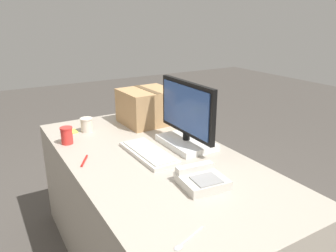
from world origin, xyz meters
name	(u,v)px	position (x,y,z in m)	size (l,w,h in m)	color
office_desk	(155,214)	(0.00, 0.00, 0.38)	(1.80, 0.90, 0.75)	#A89E8E
monitor	(186,121)	(-0.05, 0.25, 0.90)	(0.51, 0.24, 0.40)	white
keyboard	(148,153)	(-0.03, -0.01, 0.76)	(0.43, 0.18, 0.03)	beige
desk_phone	(201,179)	(0.40, 0.04, 0.78)	(0.22, 0.22, 0.07)	beige
paper_cup_left	(87,125)	(-0.60, -0.19, 0.80)	(0.08, 0.08, 0.10)	beige
paper_cup_right	(67,135)	(-0.45, -0.37, 0.80)	(0.08, 0.08, 0.11)	red
spoon	(185,242)	(0.70, -0.25, 0.75)	(0.07, 0.17, 0.00)	#B2B2B7
cardboard_box	(147,106)	(-0.56, 0.26, 0.87)	(0.35, 0.37, 0.25)	tan
pen_marker	(84,161)	(-0.13, -0.36, 0.76)	(0.12, 0.08, 0.01)	red
sticky_note_pad	(70,132)	(-0.65, -0.30, 0.75)	(0.09, 0.09, 0.01)	#E5DB4C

